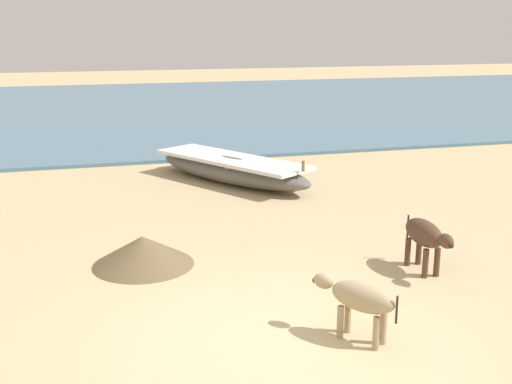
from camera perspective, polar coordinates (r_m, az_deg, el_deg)
The scene contains 6 objects.
ground at distance 6.61m, azimuth 2.28°, elevation -13.31°, with size 80.00×80.00×0.00m, color tan.
sea_water at distance 24.65m, azimuth -11.26°, elevation 7.39°, with size 60.00×20.00×0.08m, color slate.
fishing_boat_2 at distance 12.88m, azimuth -2.19°, elevation 2.11°, with size 3.00×3.96×0.71m.
calf_near_dark at distance 8.43m, azimuth 14.98°, elevation -3.81°, with size 0.32×1.06×0.69m.
calf_far_dun at distance 6.53m, azimuth 9.31°, elevation -9.42°, with size 0.72×0.87×0.63m.
debris_pile_0 at distance 8.60m, azimuth -10.15°, elevation -5.22°, with size 1.36×1.36×0.40m, color brown.
Camera 1 is at (-1.80, -5.54, 3.12)m, focal length 44.46 mm.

